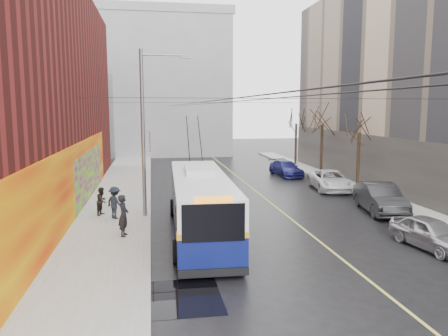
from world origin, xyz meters
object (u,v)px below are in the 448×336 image
object	(u,v)px
streetlight_pole	(146,129)
parked_car_c	(330,180)
parked_car_d	(286,168)
following_car	(195,185)
parked_car_a	(431,233)
pedestrian_b	(102,201)
pedestrian_c	(115,203)
trolleybus	(200,203)
parked_car_b	(380,198)
tree_far	(296,116)
pedestrian_a	(124,215)
tree_mid	(323,116)
tree_near	(360,122)

from	to	relation	value
streetlight_pole	parked_car_c	distance (m)	15.12
parked_car_d	following_car	size ratio (longest dim) A/B	1.10
parked_car_a	parked_car_c	distance (m)	13.52
following_car	pedestrian_b	size ratio (longest dim) A/B	2.73
parked_car_c	pedestrian_c	distance (m)	16.25
trolleybus	parked_car_b	bearing A→B (deg)	16.18
trolleybus	parked_car_b	distance (m)	11.03
parked_car_b	parked_car_d	distance (m)	14.04
tree_far	pedestrian_a	xyz separation A→B (m)	(-16.20, -23.68, -4.04)
parked_car_b	pedestrian_c	bearing A→B (deg)	-171.91
parked_car_b	pedestrian_a	xyz separation A→B (m)	(-14.20, -2.85, 0.28)
tree_mid	parked_car_a	size ratio (longest dim) A/B	1.69
pedestrian_a	parked_car_a	bearing A→B (deg)	-97.73
parked_car_a	pedestrian_c	xyz separation A→B (m)	(-13.65, 6.86, 0.33)
following_car	pedestrian_c	distance (m)	8.07
streetlight_pole	parked_car_b	world-z (taller)	streetlight_pole
pedestrian_c	pedestrian_b	bearing A→B (deg)	-6.20
tree_mid	streetlight_pole	bearing A→B (deg)	-139.35
pedestrian_b	pedestrian_c	world-z (taller)	pedestrian_c
tree_mid	parked_car_a	world-z (taller)	tree_mid
following_car	pedestrian_b	distance (m)	7.88
parked_car_a	pedestrian_b	distance (m)	16.39
tree_mid	pedestrian_b	world-z (taller)	tree_mid
streetlight_pole	parked_car_c	world-z (taller)	streetlight_pole
parked_car_c	pedestrian_b	world-z (taller)	pedestrian_b
streetlight_pole	parked_car_a	xyz separation A→B (m)	(11.94, -7.22, -4.17)
parked_car_c	pedestrian_c	world-z (taller)	pedestrian_c
trolleybus	parked_car_d	xyz separation A→B (m)	(9.46, 16.71, -0.86)
streetlight_pole	pedestrian_b	size ratio (longest dim) A/B	5.85
trolleybus	parked_car_c	world-z (taller)	trolleybus
tree_mid	parked_car_d	xyz separation A→B (m)	(-3.20, 0.15, -4.58)
tree_near	tree_mid	distance (m)	7.01
streetlight_pole	pedestrian_c	world-z (taller)	streetlight_pole
tree_near	pedestrian_a	distance (m)	19.26
parked_car_d	pedestrian_a	bearing A→B (deg)	-133.33
parked_car_c	following_car	bearing A→B (deg)	-171.37
streetlight_pole	tree_near	distance (m)	16.28
following_car	parked_car_b	bearing A→B (deg)	-29.69
tree_far	parked_car_d	xyz separation A→B (m)	(-3.20, -6.85, -4.47)
parked_car_b	following_car	xyz separation A→B (m)	(-9.94, 6.88, -0.11)
parked_car_a	tree_near	bearing A→B (deg)	68.20
parked_car_d	pedestrian_a	distance (m)	21.27
streetlight_pole	pedestrian_c	distance (m)	4.22
streetlight_pole	tree_mid	xyz separation A→B (m)	(15.14, 13.00, 0.41)
tree_near	parked_car_b	distance (m)	8.24
trolleybus	pedestrian_c	size ratio (longest dim) A/B	6.83
tree_mid	tree_far	distance (m)	7.00
parked_car_b	pedestrian_a	distance (m)	14.48
tree_near	pedestrian_a	bearing A→B (deg)	-149.13
parked_car_c	trolleybus	bearing A→B (deg)	-129.93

